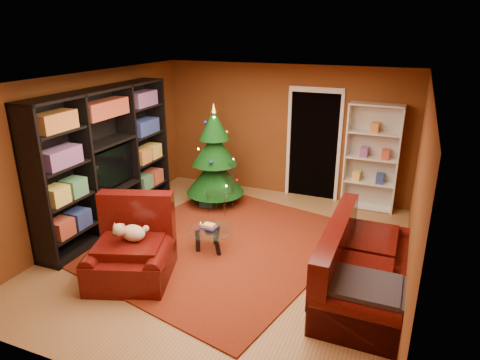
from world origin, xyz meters
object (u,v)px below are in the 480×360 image
at_px(christmas_tree, 215,156).
at_px(dog, 133,233).
at_px(acrylic_chair, 220,191).
at_px(sofa, 367,261).
at_px(media_unit, 107,160).
at_px(gift_box_teal, 208,200).
at_px(coffee_table, 211,240).
at_px(armchair, 130,249).
at_px(rug, 223,244).
at_px(white_bookshelf, 372,158).
at_px(gift_box_green, 214,198).

height_order(christmas_tree, dog, christmas_tree).
bearing_deg(acrylic_chair, sofa, -29.47).
bearing_deg(dog, media_unit, 118.90).
distance_m(gift_box_teal, coffee_table, 1.75).
xyz_separation_m(armchair, sofa, (2.98, 0.85, 0.03)).
height_order(rug, sofa, sofa).
bearing_deg(rug, white_bookshelf, 50.96).
xyz_separation_m(media_unit, sofa, (4.29, -0.44, -0.70)).
bearing_deg(gift_box_green, coffee_table, -66.20).
relative_size(christmas_tree, white_bookshelf, 0.97).
height_order(gift_box_teal, sofa, sofa).
xyz_separation_m(media_unit, christmas_tree, (1.24, 1.53, -0.22)).
distance_m(rug, dog, 1.61).
bearing_deg(coffee_table, gift_box_green, 113.80).
relative_size(gift_box_teal, coffee_table, 0.37).
distance_m(armchair, acrylic_chair, 2.48).
bearing_deg(armchair, media_unit, 116.78).
distance_m(dog, sofa, 3.06).
relative_size(gift_box_green, white_bookshelf, 0.13).
distance_m(gift_box_green, armchair, 2.77).
xyz_separation_m(gift_box_teal, white_bookshelf, (2.83, 1.09, 0.86)).
distance_m(christmas_tree, dog, 2.77).
height_order(christmas_tree, gift_box_teal, christmas_tree).
distance_m(white_bookshelf, armchair, 4.62).
xyz_separation_m(rug, gift_box_teal, (-0.90, 1.29, 0.12)).
bearing_deg(christmas_tree, media_unit, -129.08).
height_order(white_bookshelf, coffee_table, white_bookshelf).
relative_size(armchair, dog, 2.86).
bearing_deg(gift_box_green, sofa, -31.94).
height_order(sofa, coffee_table, sofa).
height_order(rug, dog, dog).
height_order(media_unit, christmas_tree, media_unit).
relative_size(rug, media_unit, 1.24).
distance_m(armchair, dog, 0.23).
bearing_deg(sofa, gift_box_green, 58.37).
relative_size(dog, sofa, 0.18).
bearing_deg(armchair, dog, 45.00).
bearing_deg(coffee_table, acrylic_chair, 108.79).
bearing_deg(acrylic_chair, christmas_tree, 128.54).
relative_size(gift_box_teal, acrylic_chair, 0.32).
bearing_deg(coffee_table, christmas_tree, 113.08).
xyz_separation_m(media_unit, acrylic_chair, (1.51, 1.19, -0.76)).
bearing_deg(media_unit, gift_box_green, 49.02).
bearing_deg(gift_box_teal, coffee_table, -62.39).
xyz_separation_m(christmas_tree, dog, (0.10, -2.75, -0.29)).
distance_m(white_bookshelf, sofa, 2.94).
bearing_deg(rug, gift_box_green, 120.34).
xyz_separation_m(coffee_table, acrylic_chair, (-0.47, 1.38, 0.23)).
distance_m(media_unit, gift_box_green, 2.19).
bearing_deg(christmas_tree, white_bookshelf, 18.23).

